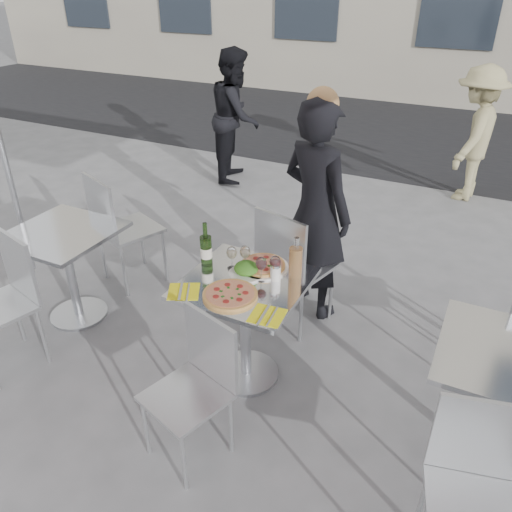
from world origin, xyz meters
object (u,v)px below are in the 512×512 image
at_px(salad_plate, 246,269).
at_px(wine_bottle, 206,249).
at_px(pedestrian_a, 236,116).
at_px(wineglass_red_b, 275,263).
at_px(pizza_far, 263,266).
at_px(napkin_right, 267,315).
at_px(side_table_left, 67,256).
at_px(chair_near, 198,377).
at_px(wineglass_white_b, 245,253).
at_px(wineglass_red_a, 261,264).
at_px(wineglass_white_a, 232,253).
at_px(side_table_right, 505,387).
at_px(napkin_left, 184,291).
at_px(side_chair_lfar, 117,223).
at_px(pizza_near, 230,294).
at_px(pedestrian_b, 474,135).
at_px(woman_diner, 316,211).
at_px(main_table, 245,310).
at_px(carafe, 296,263).
at_px(sugar_shaker, 276,272).
at_px(side_chair_rnear, 476,481).

bearing_deg(salad_plate, wine_bottle, -178.54).
xyz_separation_m(pedestrian_a, wineglass_red_b, (1.98, -3.13, 0.05)).
relative_size(pizza_far, napkin_right, 1.60).
distance_m(side_table_left, chair_near, 1.65).
bearing_deg(wineglass_white_b, wineglass_red_a, -28.29).
distance_m(wineglass_white_a, wineglass_white_b, 0.08).
relative_size(chair_near, wine_bottle, 2.89).
distance_m(side_table_right, napkin_right, 1.27).
distance_m(wineglass_white_a, napkin_left, 0.39).
xyz_separation_m(side_chair_lfar, wineglass_red_b, (1.62, -0.43, 0.27)).
height_order(pizza_near, wineglass_red_b, wineglass_red_b).
xyz_separation_m(salad_plate, wineglass_white_b, (-0.04, 0.07, 0.07)).
relative_size(salad_plate, wineglass_red_a, 1.40).
distance_m(side_table_left, pedestrian_a, 3.27).
bearing_deg(side_table_right, napkin_right, -168.43).
bearing_deg(pizza_near, pedestrian_b, 77.29).
bearing_deg(chair_near, woman_diner, 105.08).
bearing_deg(pedestrian_b, pedestrian_a, -69.07).
relative_size(side_table_right, pedestrian_a, 0.46).
bearing_deg(wineglass_white_a, pizza_near, -63.15).
distance_m(main_table, napkin_left, 0.43).
relative_size(side_table_right, wineglass_red_b, 4.76).
bearing_deg(wineglass_white_a, wineglass_red_b, 2.92).
xyz_separation_m(carafe, napkin_left, (-0.53, -0.41, -0.11)).
xyz_separation_m(carafe, sugar_shaker, (-0.11, -0.05, -0.06)).
relative_size(side_table_left, carafe, 2.59).
distance_m(pizza_far, carafe, 0.26).
xyz_separation_m(side_chair_rnear, napkin_right, (-1.16, 0.37, 0.24)).
xyz_separation_m(pedestrian_a, napkin_left, (1.56, -3.50, -0.06)).
xyz_separation_m(side_table_left, side_table_right, (3.00, 0.00, 0.00)).
bearing_deg(main_table, side_table_left, 180.00).
height_order(side_table_left, wineglass_white_a, wineglass_white_a).
bearing_deg(wineglass_white_a, pedestrian_b, 74.44).
xyz_separation_m(chair_near, pedestrian_a, (-1.86, 3.86, 0.30)).
relative_size(side_table_left, woman_diner, 0.44).
relative_size(pedestrian_a, wineglass_red_a, 10.27).
bearing_deg(wineglass_red_a, wineglass_red_b, 36.39).
bearing_deg(wineglass_white_b, pizza_near, -77.90).
bearing_deg(chair_near, napkin_left, 147.90).
xyz_separation_m(pedestrian_a, wineglass_red_a, (1.91, -3.18, 0.05)).
bearing_deg(main_table, sugar_shaker, 32.95).
bearing_deg(carafe, side_chair_rnear, -33.65).
height_order(napkin_left, napkin_right, same).
distance_m(chair_near, side_chair_rnear, 1.39).
xyz_separation_m(side_chair_lfar, napkin_right, (1.74, -0.79, 0.17)).
bearing_deg(pizza_near, side_chair_lfar, 153.95).
distance_m(pedestrian_a, sugar_shaker, 3.72).
bearing_deg(napkin_left, napkin_right, -27.41).
distance_m(main_table, side_chair_rnear, 1.56).
relative_size(side_chair_rnear, wineglass_white_b, 5.55).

